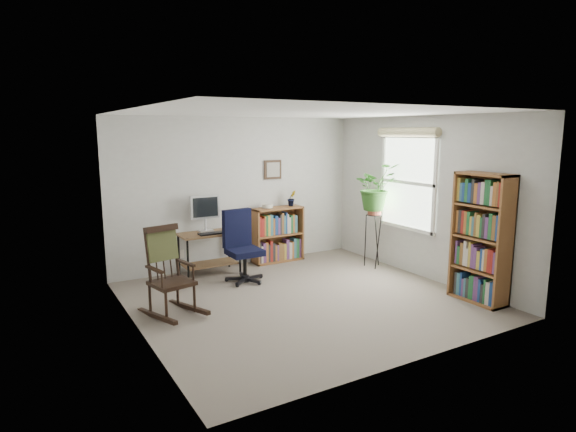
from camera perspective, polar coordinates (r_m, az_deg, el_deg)
floor at (r=6.41m, az=1.84°, el=-9.83°), size 4.20×4.00×0.00m
ceiling at (r=6.03m, az=1.96°, el=12.15°), size 4.20×4.00×0.00m
wall_back at (r=7.85m, az=-5.92°, el=2.83°), size 4.20×0.00×2.40m
wall_front at (r=4.57m, az=15.41°, el=-2.66°), size 4.20×0.00×2.40m
wall_left at (r=5.31m, az=-17.66°, el=-1.04°), size 0.00×4.00×2.40m
wall_right at (r=7.43m, az=15.74°, el=2.10°), size 0.00×4.00×2.40m
window at (r=7.59m, az=13.98°, el=3.86°), size 0.12×1.20×1.50m
desk at (r=7.50m, az=-9.29°, el=-4.40°), size 0.90×0.50×0.65m
monitor at (r=7.50m, az=-9.80°, el=0.31°), size 0.46×0.16×0.56m
keyboard at (r=7.31m, az=-9.02°, el=-2.05°), size 0.40×0.15×0.02m
office_chair at (r=7.00m, az=-5.17°, el=-3.58°), size 0.63×0.63×1.07m
rocking_chair at (r=5.89m, az=-13.66°, el=-6.34°), size 0.75×1.04×1.09m
low_bookshelf at (r=8.10m, az=-1.23°, el=-2.20°), size 0.88×0.29×0.92m
tall_bookshelf at (r=6.59m, az=21.92°, el=-2.47°), size 0.31×0.73×1.66m
plant_stand at (r=7.88m, az=10.11°, el=-2.39°), size 0.30×0.30×1.01m
spider_plant at (r=7.71m, az=10.37°, el=6.07°), size 1.69×1.88×1.46m
potted_plant_small at (r=8.15m, az=0.44°, el=1.57°), size 0.13×0.24×0.11m
framed_picture at (r=8.07m, az=-1.78°, el=5.51°), size 0.32×0.04×0.32m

